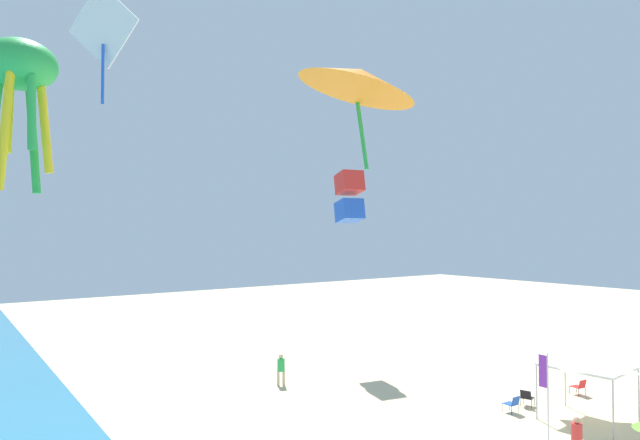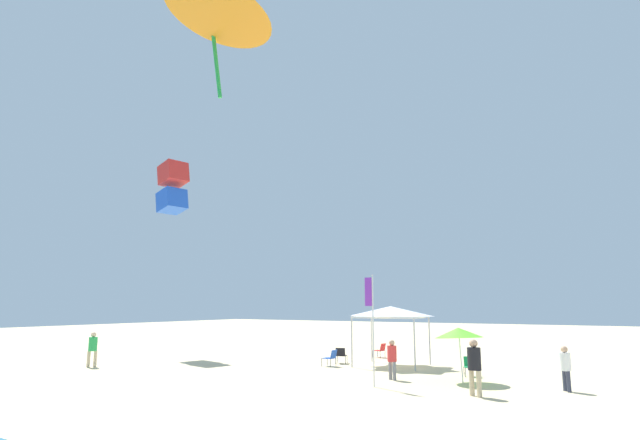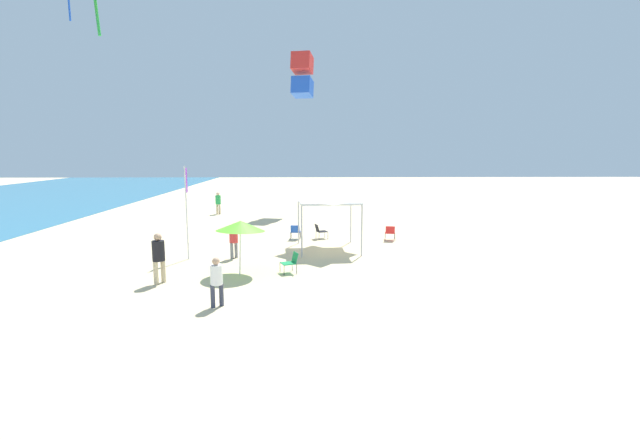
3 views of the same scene
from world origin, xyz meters
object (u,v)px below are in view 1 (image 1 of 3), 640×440
object	(u,v)px
folding_chair_right_of_tent	(579,386)
kite_diamond_white	(103,30)
kite_box_red	(349,197)
canopy_tent	(587,361)
person_kite_handler	(577,435)
kite_delta_orange	(359,80)
kite_octopus_green	(20,73)
folding_chair_facing_ocean	(513,403)
folding_chair_near_cooler	(527,397)
person_by_tent	(281,367)
banner_flag	(547,402)

from	to	relation	value
folding_chair_right_of_tent	kite_diamond_white	distance (m)	28.45
folding_chair_right_of_tent	kite_box_red	bearing A→B (deg)	-59.64
canopy_tent	person_kite_handler	world-z (taller)	canopy_tent
kite_delta_orange	kite_octopus_green	size ratio (longest dim) A/B	1.18
canopy_tent	kite_box_red	xyz separation A→B (m)	(14.67, 1.47, 8.03)
folding_chair_facing_ocean	canopy_tent	bearing A→B (deg)	126.35
folding_chair_near_cooler	person_by_tent	xyz separation A→B (m)	(9.94, 7.62, 0.53)
person_by_tent	kite_delta_orange	distance (m)	17.60
folding_chair_near_cooler	banner_flag	xyz separation A→B (m)	(-4.61, 6.05, 2.04)
folding_chair_facing_ocean	kite_box_red	world-z (taller)	kite_box_red
person_by_tent	kite_octopus_green	world-z (taller)	kite_octopus_green
kite_diamond_white	folding_chair_near_cooler	bearing A→B (deg)	-143.64
person_kite_handler	kite_delta_orange	xyz separation A→B (m)	(2.59, 8.14, 12.21)
folding_chair_right_of_tent	folding_chair_facing_ocean	bearing A→B (deg)	4.17
kite_diamond_white	kite_delta_orange	bearing A→B (deg)	178.90
folding_chair_facing_ocean	person_by_tent	xyz separation A→B (m)	(10.09, 6.26, 0.53)
banner_flag	kite_diamond_white	world-z (taller)	kite_diamond_white
canopy_tent	folding_chair_facing_ocean	bearing A→B (deg)	33.53
folding_chair_facing_ocean	kite_box_red	size ratio (longest dim) A/B	0.24
person_by_tent	kite_box_red	size ratio (longest dim) A/B	0.50
canopy_tent	kite_box_red	size ratio (longest dim) A/B	1.01
folding_chair_right_of_tent	kite_diamond_white	xyz separation A→B (m)	(9.51, 21.09, 16.56)
kite_delta_orange	kite_octopus_green	world-z (taller)	kite_octopus_green
folding_chair_near_cooler	canopy_tent	bearing A→B (deg)	169.28
canopy_tent	kite_octopus_green	world-z (taller)	kite_octopus_green
kite_diamond_white	banner_flag	bearing A→B (deg)	-166.62
canopy_tent	kite_box_red	bearing A→B (deg)	5.73
person_kite_handler	kite_diamond_white	world-z (taller)	kite_diamond_white
kite_delta_orange	kite_box_red	bearing A→B (deg)	-175.03
kite_delta_orange	person_kite_handler	bearing A→B (deg)	115.70
kite_diamond_white	kite_octopus_green	size ratio (longest dim) A/B	1.13
folding_chair_facing_ocean	kite_octopus_green	bearing A→B (deg)	-7.25
kite_delta_orange	kite_octopus_green	xyz separation A→B (m)	(5.29, 8.82, -0.06)
kite_delta_orange	canopy_tent	bearing A→B (deg)	129.86
folding_chair_facing_ocean	kite_diamond_white	xyz separation A→B (m)	(9.09, 15.91, 16.56)
folding_chair_right_of_tent	person_by_tent	distance (m)	15.54
folding_chair_near_cooler	person_kite_handler	xyz separation A→B (m)	(-4.55, 4.01, 0.47)
banner_flag	kite_box_red	xyz separation A→B (m)	(16.55, -4.92, 8.18)
canopy_tent	kite_box_red	world-z (taller)	kite_box_red
kite_box_red	folding_chair_right_of_tent	bearing A→B (deg)	124.45
folding_chair_near_cooler	kite_box_red	size ratio (longest dim) A/B	0.24
folding_chair_near_cooler	kite_octopus_green	bearing A→B (deg)	63.04
folding_chair_near_cooler	kite_diamond_white	size ratio (longest dim) A/B	0.16
banner_flag	kite_octopus_green	bearing A→B (deg)	61.98
person_by_tent	kite_octopus_green	xyz separation A→B (m)	(-6.60, 13.35, 12.09)
person_kite_handler	kite_diamond_white	xyz separation A→B (m)	(13.50, 13.26, 16.09)
folding_chair_right_of_tent	folding_chair_near_cooler	bearing A→B (deg)	0.33
banner_flag	kite_delta_orange	xyz separation A→B (m)	(2.65, 6.10, 10.64)
canopy_tent	person_by_tent	size ratio (longest dim) A/B	2.02
person_by_tent	kite_delta_orange	bearing A→B (deg)	111.75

